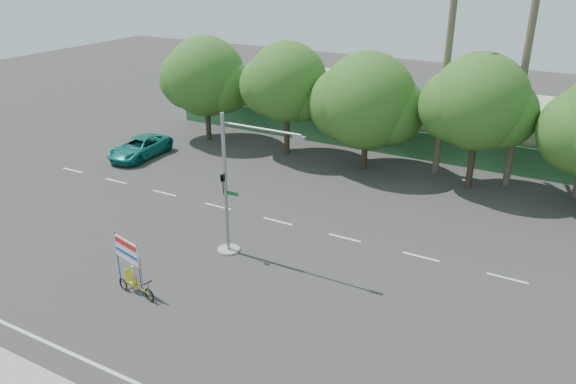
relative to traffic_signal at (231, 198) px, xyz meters
The scene contains 13 objects.
ground 5.40m from the traffic_signal, 61.13° to the right, with size 120.00×120.00×0.00m, color #33302D.
fence 17.76m from the traffic_signal, 82.85° to the left, with size 38.00×0.08×2.00m, color #336B3D.
building_left 23.38m from the traffic_signal, 109.52° to the left, with size 12.00×8.00×4.00m, color #C2B19A.
building_right 24.29m from the traffic_signal, 65.15° to the left, with size 14.00×8.00×3.60m, color #C2B19A.
tree_far_left 18.45m from the traffic_signal, 130.22° to the left, with size 7.14×6.00×7.96m.
tree_left 14.99m from the traffic_signal, 109.08° to the left, with size 6.66×5.60×8.07m.
tree_center 14.15m from the traffic_signal, 85.33° to the left, with size 7.62×6.40×7.85m.
tree_right 16.38m from the traffic_signal, 59.83° to the left, with size 6.90×5.80×8.36m.
palm_tall 20.04m from the traffic_signal, 56.69° to the left, with size 3.73×3.79×17.45m.
palm_short 17.56m from the traffic_signal, 69.84° to the left, with size 3.73×3.79×14.45m.
traffic_signal is the anchor object (origin of this frame).
trike_billboard 5.59m from the traffic_signal, 110.67° to the right, with size 2.52×0.93×2.54m.
pickup_truck 16.12m from the traffic_signal, 148.71° to the left, with size 2.38×5.16×1.43m, color #107267.
Camera 1 is at (11.87, -15.82, 13.61)m, focal length 35.00 mm.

